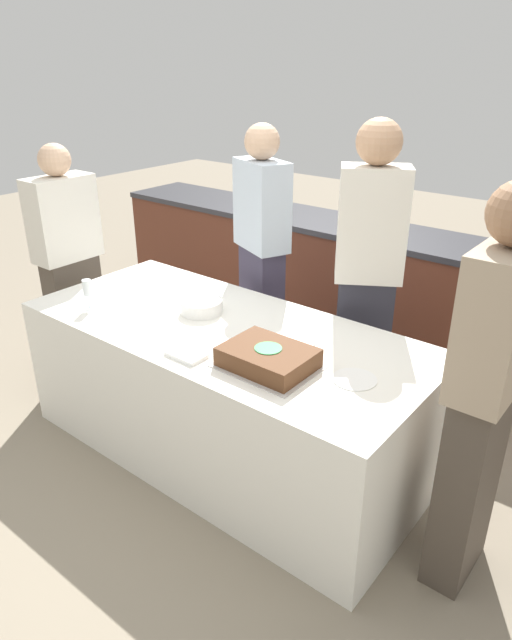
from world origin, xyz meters
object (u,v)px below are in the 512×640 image
object	(u,v)px
plate_stack	(202,306)
person_seated_left	(70,266)
wine_glass	(87,289)
person_cutting_cake	(367,276)
person_seated_right	(485,395)
person_standing_back	(262,259)
cake	(268,358)

from	to	relation	value
plate_stack	person_seated_left	world-z (taller)	person_seated_left
plate_stack	wine_glass	distance (m)	0.62
person_cutting_cake	person_seated_right	bearing A→B (deg)	110.01
person_seated_left	person_standing_back	bearing A→B (deg)	-55.08
cake	person_standing_back	bearing A→B (deg)	129.60
wine_glass	person_seated_left	size ratio (longest dim) A/B	0.11
person_seated_left	person_seated_right	world-z (taller)	person_seated_right
person_seated_left	person_standing_back	size ratio (longest dim) A/B	0.93
person_cutting_cake	person_standing_back	xyz separation A→B (m)	(-0.72, -0.00, -0.06)
cake	person_cutting_cake	distance (m)	0.88
plate_stack	person_cutting_cake	distance (m)	0.91
cake	person_standing_back	distance (m)	1.14
cake	person_cutting_cake	world-z (taller)	person_cutting_cake
wine_glass	person_seated_right	distance (m)	2.03
wine_glass	person_seated_right	xyz separation A→B (m)	(2.02, 0.28, -0.00)
plate_stack	person_standing_back	size ratio (longest dim) A/B	0.14
cake	person_seated_left	size ratio (longest dim) A/B	0.28
plate_stack	person_seated_right	distance (m)	1.51
person_cutting_cake	cake	bearing A→B (deg)	58.60
person_cutting_cake	person_seated_left	world-z (taller)	person_cutting_cake
plate_stack	person_seated_right	world-z (taller)	person_seated_right
cake	person_seated_right	bearing A→B (deg)	11.70
wine_glass	person_seated_left	bearing A→B (deg)	154.06
cake	plate_stack	size ratio (longest dim) A/B	1.89
person_seated_left	person_seated_right	xyz separation A→B (m)	(2.59, 0.00, 0.07)
cake	person_seated_left	xyz separation A→B (m)	(-1.72, 0.18, -0.01)
wine_glass	person_cutting_cake	size ratio (longest dim) A/B	0.10
person_cutting_cake	person_seated_right	distance (m)	1.12
person_seated_left	wine_glass	bearing A→B (deg)	-115.94
wine_glass	person_cutting_cake	world-z (taller)	person_cutting_cake
person_seated_right	cake	bearing A→B (deg)	-78.30
plate_stack	wine_glass	world-z (taller)	wine_glass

